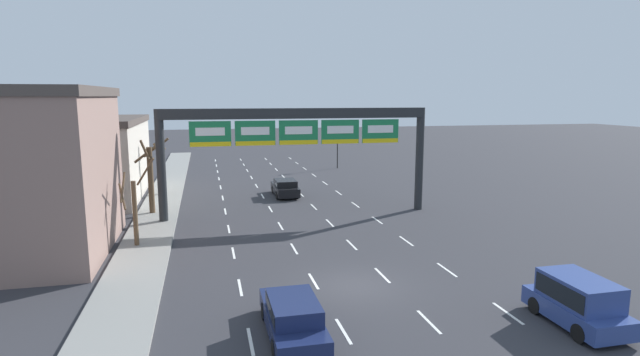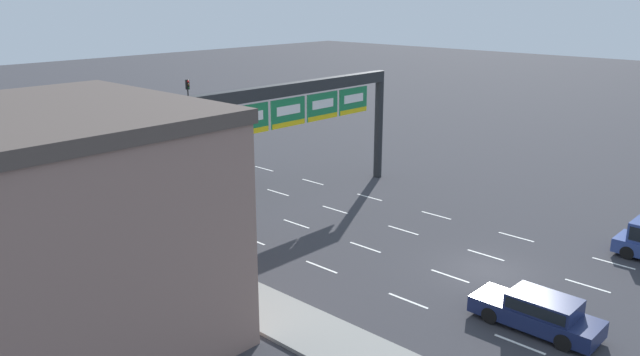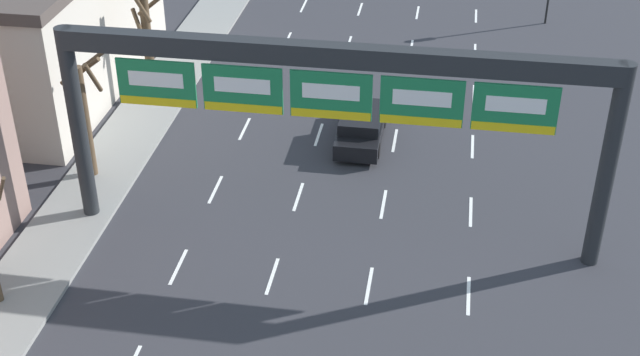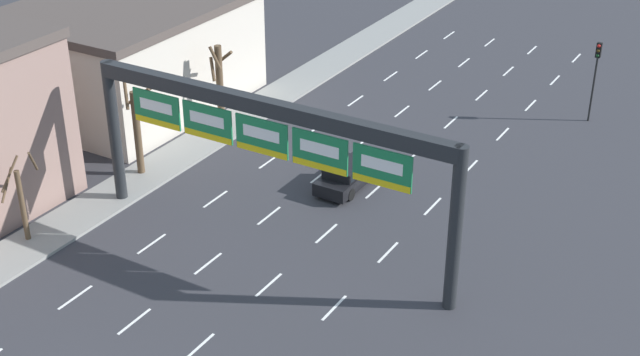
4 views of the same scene
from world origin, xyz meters
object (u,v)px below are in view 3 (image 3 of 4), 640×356
(car_black, at_px, (361,126))
(tree_bare_third, at_px, (85,110))
(tree_bare_second, at_px, (147,41))
(sign_gantry, at_px, (332,93))

(car_black, height_order, tree_bare_third, tree_bare_third)
(tree_bare_second, relative_size, tree_bare_third, 0.98)
(sign_gantry, distance_m, tree_bare_second, 14.10)
(sign_gantry, bearing_deg, tree_bare_third, 164.60)
(car_black, relative_size, tree_bare_second, 0.89)
(tree_bare_second, height_order, tree_bare_third, tree_bare_third)
(tree_bare_third, bearing_deg, car_black, 23.49)
(tree_bare_third, bearing_deg, tree_bare_second, 88.51)
(tree_bare_second, distance_m, tree_bare_third, 6.95)
(tree_bare_second, xyz_separation_m, tree_bare_third, (-0.18, -6.95, 0.06))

